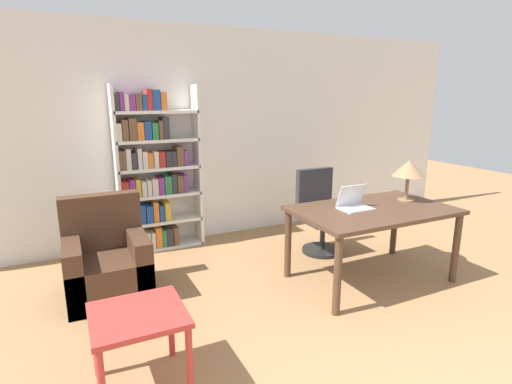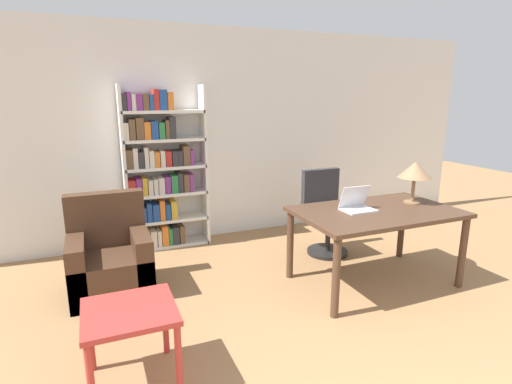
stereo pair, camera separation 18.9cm
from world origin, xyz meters
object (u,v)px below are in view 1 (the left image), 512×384
Objects in this scene: laptop at (354,204)px; bookshelf at (152,174)px; office_chair at (320,213)px; side_table_blue at (139,325)px; armchair at (107,264)px; desk at (373,217)px; table_lamp at (409,169)px.

bookshelf is at bearing 132.79° from laptop.
laptop is 0.91m from office_chair.
laptop reaches higher than side_table_blue.
bookshelf is (0.66, 0.98, 0.64)m from armchair.
laptop is 0.54× the size of side_table_blue.
desk is 1.58× the size of office_chair.
armchair is (-0.06, 1.44, -0.15)m from side_table_blue.
bookshelf is at bearing 143.10° from table_lamp.
armchair is (-2.99, 0.76, -0.81)m from table_lamp.
armchair reaches higher than side_table_blue.
table_lamp reaches higher than side_table_blue.
office_chair is (-0.01, 0.90, -0.20)m from desk.
desk is at bearing -171.40° from table_lamp.
laptop is 2.39m from bookshelf.
table_lamp is at bearing 8.60° from desk.
desk reaches higher than side_table_blue.
bookshelf is at bearing 55.89° from armchair.
office_chair is (0.18, 0.83, -0.34)m from laptop.
table_lamp is (0.52, 0.08, 0.43)m from desk.
office_chair is at bearing 1.36° from armchair.
office_chair reaches higher than armchair.
bookshelf is (-1.81, 1.82, 0.27)m from desk.
bookshelf reaches higher than desk.
side_table_blue is at bearing -104.08° from bookshelf.
desk is at bearing -45.22° from bookshelf.
laptop is 2.46m from armchair.
desk is at bearing -18.79° from armchair.
table_lamp is 0.22× the size of bookshelf.
table_lamp is 1.16m from office_chair.
desk is at bearing -21.24° from laptop.
desk is 0.68m from table_lamp.
side_table_blue is (-2.93, -0.67, -0.66)m from table_lamp.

